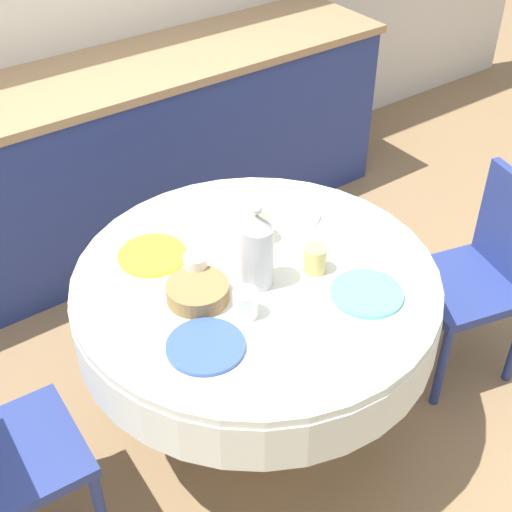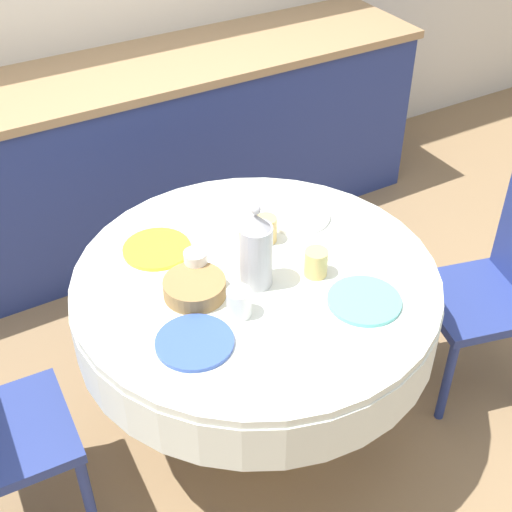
% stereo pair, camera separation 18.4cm
% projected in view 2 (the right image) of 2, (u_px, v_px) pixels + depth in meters
% --- Properties ---
extents(ground_plane, '(12.00, 12.00, 0.00)m').
position_uv_depth(ground_plane, '(256.00, 420.00, 2.82)').
color(ground_plane, '#8E704C').
extents(kitchen_counter, '(3.24, 0.64, 0.92)m').
position_uv_depth(kitchen_counter, '(113.00, 163.00, 3.48)').
color(kitchen_counter, navy).
rests_on(kitchen_counter, ground_plane).
extents(dining_table, '(1.23, 1.23, 0.75)m').
position_uv_depth(dining_table, '(256.00, 303.00, 2.43)').
color(dining_table, tan).
rests_on(dining_table, ground_plane).
extents(chair_left, '(0.49, 0.49, 0.86)m').
position_uv_depth(chair_left, '(496.00, 285.00, 2.72)').
color(chair_left, navy).
rests_on(chair_left, ground_plane).
extents(plate_near_left, '(0.24, 0.24, 0.01)m').
position_uv_depth(plate_near_left, '(195.00, 342.00, 2.10)').
color(plate_near_left, '#3856AD').
rests_on(plate_near_left, dining_table).
extents(cup_near_left, '(0.08, 0.08, 0.09)m').
position_uv_depth(cup_near_left, '(239.00, 303.00, 2.18)').
color(cup_near_left, white).
rests_on(cup_near_left, dining_table).
extents(plate_near_right, '(0.24, 0.24, 0.01)m').
position_uv_depth(plate_near_right, '(364.00, 301.00, 2.24)').
color(plate_near_right, '#60BCB7').
rests_on(plate_near_right, dining_table).
extents(cup_near_right, '(0.08, 0.08, 0.09)m').
position_uv_depth(cup_near_right, '(316.00, 263.00, 2.33)').
color(cup_near_right, '#DBB766').
rests_on(cup_near_right, dining_table).
extents(plate_far_left, '(0.24, 0.24, 0.01)m').
position_uv_depth(plate_far_left, '(157.00, 249.00, 2.46)').
color(plate_far_left, yellow).
rests_on(plate_far_left, dining_table).
extents(cup_far_left, '(0.08, 0.08, 0.09)m').
position_uv_depth(cup_far_left, '(196.00, 264.00, 2.33)').
color(cup_far_left, white).
rests_on(cup_far_left, dining_table).
extents(plate_far_right, '(0.24, 0.24, 0.01)m').
position_uv_depth(plate_far_right, '(298.00, 216.00, 2.61)').
color(plate_far_right, white).
rests_on(plate_far_right, dining_table).
extents(cup_far_right, '(0.08, 0.08, 0.09)m').
position_uv_depth(cup_far_right, '(266.00, 229.00, 2.48)').
color(cup_far_right, '#DBB766').
rests_on(cup_far_right, dining_table).
extents(coffee_carafe, '(0.11, 0.11, 0.30)m').
position_uv_depth(coffee_carafe, '(256.00, 250.00, 2.24)').
color(coffee_carafe, '#B2B2B7').
rests_on(coffee_carafe, dining_table).
extents(bread_basket, '(0.20, 0.20, 0.06)m').
position_uv_depth(bread_basket, '(195.00, 288.00, 2.26)').
color(bread_basket, olive).
rests_on(bread_basket, dining_table).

